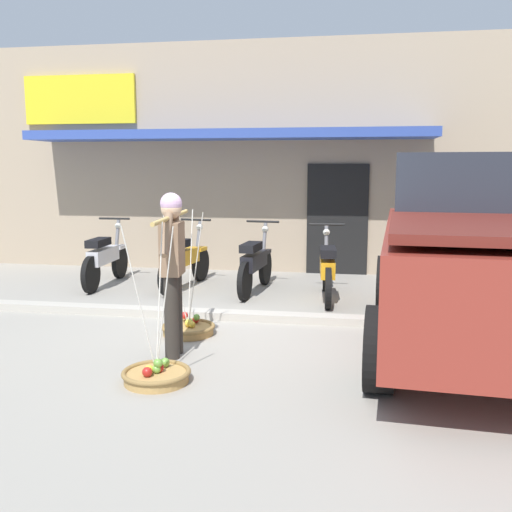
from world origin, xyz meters
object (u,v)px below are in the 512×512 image
fruit_basket_right_side (156,374)px  fruit_vendor (172,263)px  motorcycle_third_in_row (255,264)px  motorcycle_end_of_row (327,269)px  parked_truck (476,253)px  fruit_basket_left_side (188,328)px  motorcycle_second_in_row (184,260)px  motorcycle_nearest_shop (105,258)px

fruit_basket_right_side → fruit_vendor: bearing=95.3°
motorcycle_third_in_row → motorcycle_end_of_row: bearing=-14.8°
parked_truck → fruit_basket_right_side: bearing=-151.5°
fruit_basket_left_side → motorcycle_second_in_row: size_ratio=0.80×
fruit_vendor → motorcycle_nearest_shop: size_ratio=0.93×
fruit_vendor → fruit_basket_left_side: fruit_vendor is taller
fruit_basket_left_side → motorcycle_end_of_row: size_ratio=0.80×
motorcycle_nearest_shop → motorcycle_third_in_row: 2.53m
fruit_basket_right_side → motorcycle_third_in_row: bearing=86.4°
fruit_basket_left_side → motorcycle_nearest_shop: bearing=130.7°
motorcycle_nearest_shop → motorcycle_third_in_row: (2.53, -0.11, 0.00)m
fruit_basket_left_side → motorcycle_third_in_row: bearing=80.7°
motorcycle_nearest_shop → motorcycle_second_in_row: same height
motorcycle_second_in_row → fruit_vendor: bearing=-75.3°
fruit_basket_left_side → motorcycle_third_in_row: fruit_basket_left_side is taller
fruit_basket_right_side → motorcycle_second_in_row: bearing=103.0°
fruit_basket_left_side → parked_truck: size_ratio=0.30×
fruit_basket_left_side → fruit_vendor: bearing=-84.8°
motorcycle_end_of_row → motorcycle_third_in_row: bearing=165.2°
motorcycle_end_of_row → fruit_basket_left_side: bearing=-126.0°
motorcycle_second_in_row → parked_truck: bearing=-30.8°
fruit_vendor → motorcycle_end_of_row: 3.24m
motorcycle_third_in_row → parked_truck: 3.65m
fruit_basket_right_side → fruit_basket_left_side: bearing=95.3°
fruit_vendor → motorcycle_nearest_shop: fruit_vendor is taller
motorcycle_second_in_row → motorcycle_end_of_row: 2.35m
motorcycle_third_in_row → fruit_basket_right_side: bearing=-93.6°
motorcycle_nearest_shop → motorcycle_second_in_row: 1.35m
motorcycle_second_in_row → motorcycle_third_in_row: (1.18, -0.13, 0.00)m
fruit_basket_right_side → parked_truck: (3.06, 1.66, 0.95)m
fruit_basket_right_side → motorcycle_nearest_shop: (-2.28, 4.01, 0.38)m
motorcycle_end_of_row → fruit_vendor: bearing=-116.9°
parked_truck → motorcycle_nearest_shop: bearing=156.2°
motorcycle_second_in_row → motorcycle_end_of_row: (2.31, -0.43, 0.00)m
motorcycle_end_of_row → parked_truck: parked_truck is taller
fruit_vendor → fruit_basket_left_side: size_ratio=1.17×
fruit_basket_right_side → motorcycle_end_of_row: (1.37, 3.61, 0.38)m
motorcycle_nearest_shop → parked_truck: bearing=-23.8°
fruit_basket_left_side → fruit_basket_right_side: (0.14, -1.52, -0.00)m
motorcycle_nearest_shop → motorcycle_second_in_row: size_ratio=1.00×
motorcycle_nearest_shop → fruit_vendor: bearing=-55.8°
fruit_vendor → motorcycle_third_in_row: size_ratio=0.93×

